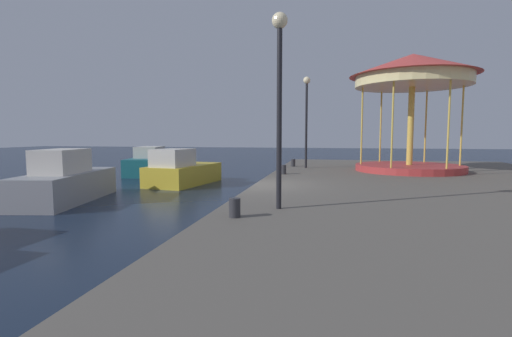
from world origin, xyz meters
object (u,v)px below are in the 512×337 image
object	(u,v)px
carousel	(412,84)
bollard_center	(283,170)
motorboat_teal	(151,163)
bollard_north	(235,208)
lamp_post_near_edge	(279,77)
motorboat_grey	(66,182)
lamp_post_mid_promenade	(307,107)
bollard_south	(293,163)
motorboat_yellow	(182,171)

from	to	relation	value
carousel	bollard_center	size ratio (longest dim) A/B	14.27
motorboat_teal	bollard_north	xyz separation A→B (m)	(9.45, -14.93, 0.32)
bollard_north	lamp_post_near_edge	bearing A→B (deg)	54.59
lamp_post_near_edge	bollard_north	world-z (taller)	lamp_post_near_edge
motorboat_grey	bollard_north	xyz separation A→B (m)	(7.82, -4.84, 0.25)
lamp_post_mid_promenade	bollard_south	size ratio (longest dim) A/B	11.62
bollard_south	bollard_north	size ratio (longest dim) A/B	1.00
motorboat_teal	bollard_center	size ratio (longest dim) A/B	14.71
bollard_center	motorboat_teal	bearing A→B (deg)	146.45
motorboat_teal	lamp_post_mid_promenade	xyz separation A→B (m)	(10.15, -2.96, 3.26)
motorboat_teal	lamp_post_near_edge	distance (m)	17.49
motorboat_grey	bollard_north	bearing A→B (deg)	-31.77
motorboat_yellow	bollard_center	distance (m)	5.58
motorboat_grey	carousel	world-z (taller)	carousel
lamp_post_mid_promenade	bollard_south	distance (m)	3.14
motorboat_grey	lamp_post_near_edge	size ratio (longest dim) A/B	1.17
motorboat_grey	lamp_post_mid_promenade	distance (m)	11.55
motorboat_grey	lamp_post_near_edge	world-z (taller)	lamp_post_near_edge
carousel	bollard_south	world-z (taller)	carousel
motorboat_grey	bollard_south	distance (m)	11.10
motorboat_grey	bollard_south	bearing A→B (deg)	45.57
motorboat_teal	lamp_post_mid_promenade	size ratio (longest dim) A/B	1.27
motorboat_grey	carousel	distance (m)	15.41
motorboat_grey	motorboat_yellow	size ratio (longest dim) A/B	1.11
bollard_north	carousel	bearing A→B (deg)	63.53
motorboat_grey	lamp_post_mid_promenade	bearing A→B (deg)	39.98
carousel	motorboat_teal	bearing A→B (deg)	166.17
carousel	bollard_center	xyz separation A→B (m)	(-5.66, -2.52, -3.87)
motorboat_grey	bollard_center	xyz separation A→B (m)	(7.75, 3.87, 0.25)
lamp_post_mid_promenade	bollard_north	world-z (taller)	lamp_post_mid_promenade
motorboat_yellow	carousel	xyz separation A→B (m)	(11.01, 0.97, 4.19)
bollard_center	carousel	bearing A→B (deg)	24.02
motorboat_grey	lamp_post_mid_promenade	size ratio (longest dim) A/B	1.11
motorboat_yellow	lamp_post_near_edge	size ratio (longest dim) A/B	1.05
carousel	lamp_post_mid_promenade	size ratio (longest dim) A/B	1.23
lamp_post_near_edge	bollard_south	distance (m)	12.04
bollard_center	motorboat_grey	bearing A→B (deg)	-153.48
carousel	bollard_south	bearing A→B (deg)	164.75
bollard_north	motorboat_grey	bearing A→B (deg)	148.23
motorboat_teal	carousel	xyz separation A→B (m)	(15.04, -3.70, 4.19)
motorboat_yellow	bollard_north	world-z (taller)	motorboat_yellow
motorboat_grey	bollard_center	distance (m)	8.67
lamp_post_mid_promenade	bollard_north	bearing A→B (deg)	-93.31
lamp_post_near_edge	bollard_north	bearing A→B (deg)	-125.41
motorboat_yellow	carousel	bearing A→B (deg)	5.02
motorboat_grey	carousel	size ratio (longest dim) A/B	0.91
motorboat_teal	motorboat_yellow	xyz separation A→B (m)	(4.04, -4.67, 0.00)
motorboat_teal	motorboat_grey	distance (m)	10.22
bollard_center	lamp_post_near_edge	bearing A→B (deg)	-83.71
motorboat_yellow	carousel	size ratio (longest dim) A/B	0.81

